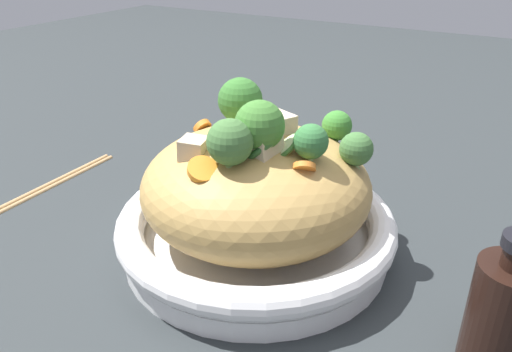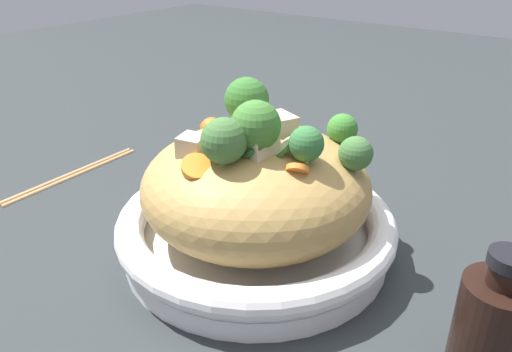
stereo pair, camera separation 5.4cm
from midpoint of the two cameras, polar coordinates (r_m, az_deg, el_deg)
name	(u,v)px [view 1 (the left image)]	position (r m, az deg, el deg)	size (l,w,h in m)	color
ground_plane	(256,249)	(0.59, -2.66, -8.35)	(3.00, 3.00, 0.00)	#292E30
serving_bowl	(256,229)	(0.57, -2.71, -6.09)	(0.31, 0.31, 0.05)	white
noodle_heap	(256,186)	(0.55, -2.83, -1.19)	(0.25, 0.25, 0.12)	tan
broccoli_florets	(267,125)	(0.51, -1.73, 5.73)	(0.19, 0.20, 0.08)	#A0BA70
carrot_coins	(225,156)	(0.50, -6.63, 2.18)	(0.13, 0.18, 0.03)	orange
zucchini_slices	(265,140)	(0.51, -1.99, 4.07)	(0.11, 0.08, 0.03)	beige
chicken_chunks	(253,138)	(0.51, -3.39, 4.25)	(0.12, 0.10, 0.03)	beige
soy_sauce_bottle	(504,312)	(0.46, 23.31, -14.15)	(0.06, 0.06, 0.13)	black
chopsticks_pair	(51,183)	(0.79, -24.03, -0.78)	(0.23, 0.02, 0.01)	tan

